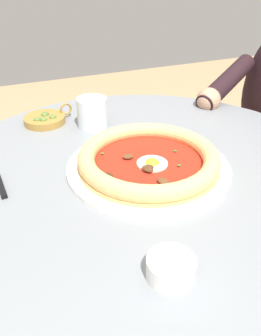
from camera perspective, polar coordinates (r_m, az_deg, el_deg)
name	(u,v)px	position (r m, az deg, el deg)	size (l,w,h in m)	color
dining_table	(144,230)	(0.81, 2.22, -9.99)	(0.91, 0.91, 0.73)	gray
pizza_on_plate	(148,161)	(0.72, 2.95, 1.21)	(0.34, 0.34, 0.05)	white
water_glass	(92,114)	(0.90, -6.25, 8.69)	(0.08, 0.08, 0.08)	silver
ramekin_capers	(171,267)	(0.50, 6.59, -15.77)	(0.07, 0.07, 0.03)	white
olive_pan	(45,119)	(0.95, -13.73, 7.74)	(0.13, 0.11, 0.04)	olive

